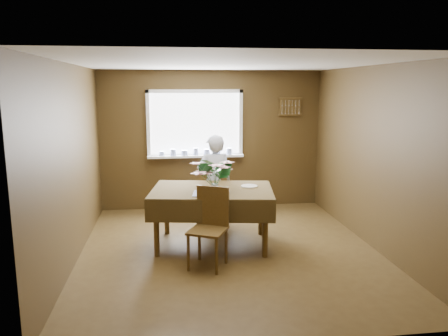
{
  "coord_description": "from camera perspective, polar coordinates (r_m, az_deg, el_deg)",
  "views": [
    {
      "loc": [
        -0.82,
        -5.61,
        2.22
      ],
      "look_at": [
        0.0,
        0.55,
        1.05
      ],
      "focal_mm": 35.0,
      "sensor_mm": 36.0,
      "label": 1
    }
  ],
  "objects": [
    {
      "name": "wall_front",
      "position": [
        3.59,
        5.96,
        -5.04
      ],
      "size": [
        4.0,
        0.0,
        4.0
      ],
      "primitive_type": "plane",
      "rotation": [
        -1.57,
        0.0,
        0.0
      ],
      "color": "brown",
      "rests_on": "floor"
    },
    {
      "name": "spoon_rack",
      "position": [
        8.15,
        8.67,
        7.94
      ],
      "size": [
        0.44,
        0.05,
        0.33
      ],
      "color": "#543D1B",
      "rests_on": "wall_back"
    },
    {
      "name": "side_plate",
      "position": [
        6.22,
        3.31,
        -2.37
      ],
      "size": [
        0.31,
        0.31,
        0.01
      ],
      "primitive_type": "cylinder",
      "rotation": [
        0.0,
        0.0,
        -0.43
      ],
      "color": "white",
      "rests_on": "dining_table"
    },
    {
      "name": "floor",
      "position": [
        6.08,
        0.7,
        -10.73
      ],
      "size": [
        4.5,
        4.5,
        0.0
      ],
      "primitive_type": "plane",
      "color": "#473418",
      "rests_on": "ground"
    },
    {
      "name": "dining_table",
      "position": [
        6.09,
        -1.56,
        -3.67
      ],
      "size": [
        1.82,
        1.38,
        0.82
      ],
      "rotation": [
        0.0,
        0.0,
        -0.15
      ],
      "color": "#543D1B",
      "rests_on": "floor"
    },
    {
      "name": "table_knife",
      "position": [
        5.83,
        -0.26,
        -3.21
      ],
      "size": [
        0.1,
        0.19,
        0.0
      ],
      "primitive_type": "cube",
      "rotation": [
        0.0,
        0.0,
        -0.43
      ],
      "color": "silver",
      "rests_on": "dining_table"
    },
    {
      "name": "flower_bouquet",
      "position": [
        5.81,
        -1.22,
        -0.58
      ],
      "size": [
        0.49,
        0.49,
        0.42
      ],
      "rotation": [
        0.0,
        0.0,
        -0.14
      ],
      "color": "white",
      "rests_on": "dining_table"
    },
    {
      "name": "wall_right",
      "position": [
        6.35,
        18.89,
        1.31
      ],
      "size": [
        0.0,
        4.5,
        4.5
      ],
      "primitive_type": "plane",
      "rotation": [
        1.57,
        0.0,
        -1.57
      ],
      "color": "brown",
      "rests_on": "floor"
    },
    {
      "name": "chair_near",
      "position": [
        5.47,
        -1.87,
        -7.26
      ],
      "size": [
        0.57,
        0.57,
        0.99
      ],
      "rotation": [
        0.0,
        0.0,
        -0.46
      ],
      "color": "#543D1B",
      "rests_on": "floor"
    },
    {
      "name": "wall_back",
      "position": [
        7.96,
        -1.62,
        3.66
      ],
      "size": [
        4.0,
        0.0,
        4.0
      ],
      "primitive_type": "plane",
      "rotation": [
        1.57,
        0.0,
        0.0
      ],
      "color": "brown",
      "rests_on": "floor"
    },
    {
      "name": "wall_left",
      "position": [
        5.81,
        -19.19,
        0.47
      ],
      "size": [
        0.0,
        4.5,
        4.5
      ],
      "primitive_type": "plane",
      "rotation": [
        1.57,
        0.0,
        1.57
      ],
      "color": "brown",
      "rests_on": "floor"
    },
    {
      "name": "seated_woman",
      "position": [
        6.83,
        -1.26,
        -1.82
      ],
      "size": [
        0.57,
        0.4,
        1.49
      ],
      "primitive_type": "imported",
      "rotation": [
        0.0,
        0.0,
        3.23
      ],
      "color": "white",
      "rests_on": "floor"
    },
    {
      "name": "ceiling",
      "position": [
        5.67,
        0.76,
        13.5
      ],
      "size": [
        4.5,
        4.5,
        0.0
      ],
      "primitive_type": "plane",
      "rotation": [
        3.14,
        0.0,
        0.0
      ],
      "color": "white",
      "rests_on": "wall_back"
    },
    {
      "name": "chair_far",
      "position": [
        6.97,
        -1.27,
        -3.27
      ],
      "size": [
        0.53,
        0.53,
        1.0
      ],
      "rotation": [
        0.0,
        0.0,
        2.88
      ],
      "color": "#543D1B",
      "rests_on": "floor"
    },
    {
      "name": "window_assembly",
      "position": [
        7.87,
        -3.75,
        4.24
      ],
      "size": [
        1.72,
        0.2,
        1.22
      ],
      "color": "white",
      "rests_on": "wall_back"
    }
  ]
}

